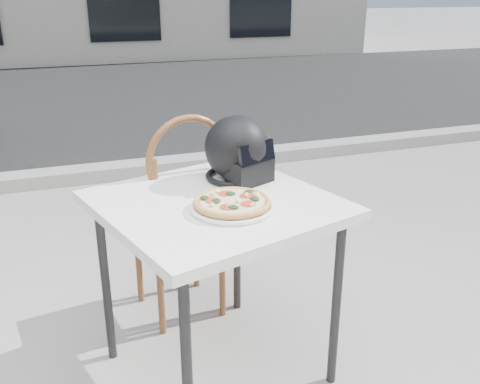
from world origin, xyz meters
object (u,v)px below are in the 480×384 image
object	(u,v)px
pizza	(232,202)
helmet	(238,152)
cafe_table_main	(216,217)
plate	(232,207)
cafe_chair_main	(182,208)

from	to	relation	value
pizza	helmet	distance (m)	0.37
cafe_table_main	pizza	xyz separation A→B (m)	(0.03, -0.12, 0.11)
plate	cafe_chair_main	world-z (taller)	cafe_chair_main
cafe_chair_main	helmet	bearing A→B (deg)	119.09
plate	helmet	xyz separation A→B (m)	(0.14, 0.33, 0.12)
cafe_table_main	pizza	distance (m)	0.16
cafe_table_main	plate	xyz separation A→B (m)	(0.03, -0.12, 0.09)
plate	cafe_chair_main	distance (m)	0.63
cafe_chair_main	plate	bearing A→B (deg)	87.17
plate	cafe_chair_main	size ratio (longest dim) A/B	0.33
pizza	cafe_table_main	bearing A→B (deg)	104.89
cafe_table_main	helmet	xyz separation A→B (m)	(0.17, 0.21, 0.20)
cafe_chair_main	pizza	bearing A→B (deg)	87.18
helmet	cafe_chair_main	distance (m)	0.48
cafe_table_main	cafe_chair_main	distance (m)	0.49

